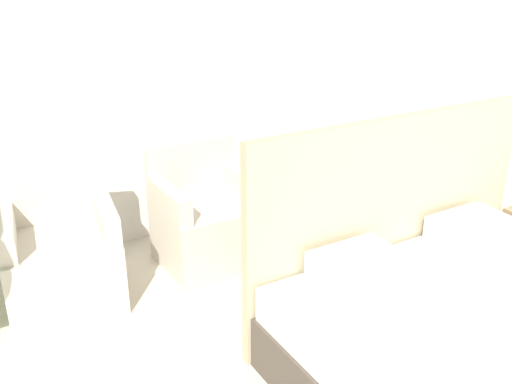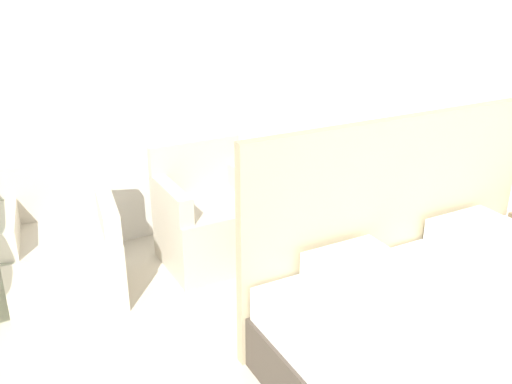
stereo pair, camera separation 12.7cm
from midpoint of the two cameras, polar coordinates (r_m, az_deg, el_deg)
wall_back at (r=4.22m, az=-8.84°, el=14.30°), size 10.00×0.06×2.90m
bed at (r=3.05m, az=25.40°, el=-15.26°), size 1.94×2.00×1.24m
armchair_near_window_left at (r=3.79m, az=-17.66°, el=-6.20°), size 0.75×0.68×0.83m
armchair_near_window_right at (r=4.04m, az=-3.62°, el=-3.24°), size 0.68×0.60×0.83m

